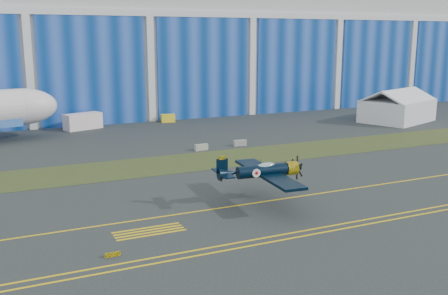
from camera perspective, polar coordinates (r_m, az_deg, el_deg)
name	(u,v)px	position (r m, az deg, el deg)	size (l,w,h in m)	color
ground	(282,183)	(59.38, 6.38, -3.90)	(260.00, 260.00, 0.00)	#2C3232
grass_median	(229,158)	(71.33, 0.57, -1.13)	(260.00, 10.00, 0.02)	#475128
hangar	(121,42)	(124.19, -11.14, 11.15)	(220.00, 45.70, 30.00)	silver
taxiway_centreline	(307,195)	(55.35, 9.07, -5.15)	(200.00, 0.20, 0.02)	yellow
edge_line_near	(368,224)	(48.19, 15.41, -8.04)	(80.00, 0.20, 0.02)	yellow
edge_line_far	(361,221)	(48.90, 14.65, -7.70)	(80.00, 0.20, 0.02)	yellow
hold_short_ladder	(149,231)	(45.30, -8.16, -9.02)	(6.00, 2.40, 0.02)	yellow
guard_board_left	(113,255)	(40.82, -12.03, -11.33)	(1.20, 0.15, 0.35)	yellow
warbird	(263,171)	(51.11, 4.24, -2.55)	(10.88, 12.77, 3.56)	black
tent	(397,105)	(107.40, 18.36, 4.39)	(16.39, 14.22, 6.39)	white
shipping_container	(83,121)	(96.89, -15.11, 2.77)	(6.56, 2.62, 2.84)	white
tug	(168,118)	(102.18, -6.12, 3.19)	(2.59, 1.62, 1.51)	yellow
barrier_a	(201,147)	(76.13, -2.49, 0.03)	(2.00, 0.60, 0.90)	#979E86
barrier_b	(240,143)	(79.23, 1.75, 0.50)	(2.00, 0.60, 0.90)	gray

